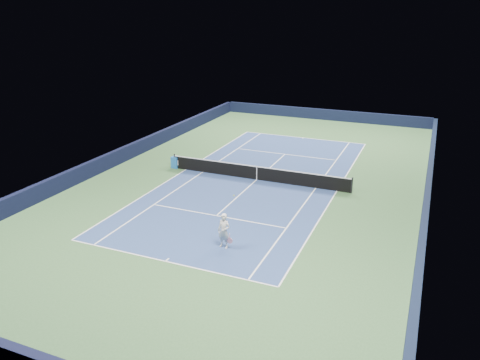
% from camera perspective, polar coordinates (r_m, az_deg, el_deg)
% --- Properties ---
extents(ground, '(40.00, 40.00, 0.00)m').
position_cam_1_polar(ground, '(31.90, 2.05, 0.04)').
color(ground, '#335830').
rests_on(ground, ground).
extents(wall_far, '(22.00, 0.35, 1.10)m').
position_cam_1_polar(wall_far, '(50.10, 10.21, 7.87)').
color(wall_far, black).
rests_on(wall_far, ground).
extents(wall_right, '(0.35, 40.00, 1.10)m').
position_cam_1_polar(wall_right, '(29.92, 21.84, -1.74)').
color(wall_right, black).
rests_on(wall_right, ground).
extents(wall_left, '(0.35, 40.00, 1.10)m').
position_cam_1_polar(wall_left, '(36.74, -13.95, 3.09)').
color(wall_left, black).
rests_on(wall_left, ground).
extents(court_surface, '(10.97, 23.77, 0.01)m').
position_cam_1_polar(court_surface, '(31.90, 2.05, 0.04)').
color(court_surface, navy).
rests_on(court_surface, ground).
extents(baseline_far, '(10.97, 0.08, 0.00)m').
position_cam_1_polar(baseline_far, '(42.72, 7.74, 5.13)').
color(baseline_far, white).
rests_on(baseline_far, ground).
extents(baseline_near, '(10.97, 0.08, 0.00)m').
position_cam_1_polar(baseline_near, '(22.18, -9.08, -9.76)').
color(baseline_near, white).
rests_on(baseline_near, ground).
extents(sideline_doubles_right, '(0.08, 23.77, 0.00)m').
position_cam_1_polar(sideline_doubles_right, '(30.53, 11.72, -1.32)').
color(sideline_doubles_right, white).
rests_on(sideline_doubles_right, ground).
extents(sideline_doubles_left, '(0.08, 23.77, 0.00)m').
position_cam_1_polar(sideline_doubles_left, '(34.09, -6.60, 1.28)').
color(sideline_doubles_left, white).
rests_on(sideline_doubles_left, ground).
extents(sideline_singles_right, '(0.08, 23.77, 0.00)m').
position_cam_1_polar(sideline_singles_right, '(30.79, 9.23, -0.97)').
color(sideline_singles_right, white).
rests_on(sideline_singles_right, ground).
extents(sideline_singles_left, '(0.08, 23.77, 0.00)m').
position_cam_1_polar(sideline_singles_left, '(33.47, -4.55, 0.99)').
color(sideline_singles_left, white).
rests_on(sideline_singles_left, ground).
extents(service_line_far, '(8.23, 0.08, 0.00)m').
position_cam_1_polar(service_line_far, '(37.64, 5.51, 3.15)').
color(service_line_far, white).
rests_on(service_line_far, ground).
extents(service_line_near, '(8.23, 0.08, 0.00)m').
position_cam_1_polar(service_line_near, '(26.44, -2.89, -4.36)').
color(service_line_near, white).
rests_on(service_line_near, ground).
extents(center_service_line, '(0.08, 12.80, 0.00)m').
position_cam_1_polar(center_service_line, '(31.89, 2.05, 0.05)').
color(center_service_line, white).
rests_on(center_service_line, ground).
extents(center_mark_far, '(0.08, 0.30, 0.00)m').
position_cam_1_polar(center_mark_far, '(42.58, 7.68, 5.08)').
color(center_mark_far, white).
rests_on(center_mark_far, ground).
extents(center_mark_near, '(0.08, 0.30, 0.00)m').
position_cam_1_polar(center_mark_near, '(22.29, -8.87, -9.59)').
color(center_mark_near, white).
rests_on(center_mark_near, ground).
extents(tennis_net, '(12.90, 0.10, 1.07)m').
position_cam_1_polar(tennis_net, '(31.73, 2.06, 0.89)').
color(tennis_net, black).
rests_on(tennis_net, ground).
extents(sponsor_cube, '(0.57, 0.50, 0.84)m').
position_cam_1_polar(sponsor_cube, '(34.48, -7.87, 2.16)').
color(sponsor_cube, blue).
rests_on(sponsor_cube, ground).
extents(tennis_player, '(0.82, 1.28, 2.41)m').
position_cam_1_polar(tennis_player, '(22.71, -1.96, -6.23)').
color(tennis_player, silver).
rests_on(tennis_player, ground).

